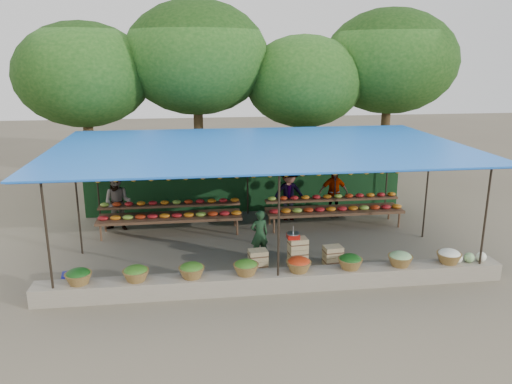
{
  "coord_description": "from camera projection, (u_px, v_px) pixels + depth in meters",
  "views": [
    {
      "loc": [
        -1.83,
        -12.94,
        5.12
      ],
      "look_at": [
        -0.08,
        0.2,
        1.48
      ],
      "focal_mm": 35.0,
      "sensor_mm": 36.0,
      "label": 1
    }
  ],
  "objects": [
    {
      "name": "customer_mid",
      "position": [
        289.0,
        194.0,
        15.88
      ],
      "size": [
        1.12,
        0.66,
        1.71
      ],
      "primitive_type": "imported",
      "rotation": [
        0.0,
        0.0,
        -0.02
      ],
      "color": "slate",
      "rests_on": "ground"
    },
    {
      "name": "produce_baskets",
      "position": [
        273.0,
        266.0,
        11.17
      ],
      "size": [
        8.98,
        0.58,
        0.34
      ],
      "color": "brown",
      "rests_on": "stone_curb"
    },
    {
      "name": "customer_right",
      "position": [
        333.0,
        192.0,
        16.27
      ],
      "size": [
        0.96,
        0.44,
        1.6
      ],
      "primitive_type": "imported",
      "rotation": [
        0.0,
        0.0,
        -0.05
      ],
      "color": "slate",
      "rests_on": "ground"
    },
    {
      "name": "fruit_table_right",
      "position": [
        334.0,
        207.0,
        15.41
      ],
      "size": [
        4.21,
        0.95,
        0.93
      ],
      "color": "#44331B",
      "rests_on": "ground"
    },
    {
      "name": "blue_crate_front",
      "position": [
        50.0,
        291.0,
        10.9
      ],
      "size": [
        0.58,
        0.47,
        0.31
      ],
      "primitive_type": "cube",
      "rotation": [
        0.0,
        0.0,
        0.19
      ],
      "color": "navy",
      "rests_on": "ground"
    },
    {
      "name": "vendor_seated",
      "position": [
        259.0,
        234.0,
        12.87
      ],
      "size": [
        0.53,
        0.39,
        1.31
      ],
      "primitive_type": "imported",
      "rotation": [
        0.0,
        0.0,
        3.32
      ],
      "color": "#1A3A1F",
      "rests_on": "ground"
    },
    {
      "name": "weighing_scale",
      "position": [
        293.0,
        236.0,
        12.24
      ],
      "size": [
        0.31,
        0.31,
        0.33
      ],
      "color": "#B2150E",
      "rests_on": "crate_counter"
    },
    {
      "name": "fruit_table_left",
      "position": [
        170.0,
        213.0,
        14.77
      ],
      "size": [
        4.21,
        0.95,
        0.93
      ],
      "color": "#44331B",
      "rests_on": "ground"
    },
    {
      "name": "customer_left",
      "position": [
        118.0,
        203.0,
        14.94
      ],
      "size": [
        0.95,
        0.82,
        1.71
      ],
      "primitive_type": "imported",
      "rotation": [
        0.0,
        0.0,
        -0.22
      ],
      "color": "slate",
      "rests_on": "ground"
    },
    {
      "name": "tree_row",
      "position": [
        251.0,
        67.0,
        18.6
      ],
      "size": [
        16.51,
        5.5,
        7.12
      ],
      "color": "#332312",
      "rests_on": "ground"
    },
    {
      "name": "ground",
      "position": [
        260.0,
        245.0,
        13.96
      ],
      "size": [
        60.0,
        60.0,
        0.0
      ],
      "primitive_type": "plane",
      "color": "#655A4A",
      "rests_on": "ground"
    },
    {
      "name": "netting_backdrop",
      "position": [
        247.0,
        175.0,
        16.64
      ],
      "size": [
        10.6,
        0.06,
        2.5
      ],
      "primitive_type": "cube",
      "color": "#163E1C",
      "rests_on": "ground"
    },
    {
      "name": "stone_curb",
      "position": [
        277.0,
        281.0,
        11.27
      ],
      "size": [
        10.6,
        0.55,
        0.4
      ],
      "primitive_type": "cube",
      "color": "gray",
      "rests_on": "ground"
    },
    {
      "name": "blue_crate_back",
      "position": [
        73.0,
        279.0,
        11.51
      ],
      "size": [
        0.51,
        0.4,
        0.28
      ],
      "primitive_type": "cube",
      "rotation": [
        0.0,
        0.0,
        0.14
      ],
      "color": "navy",
      "rests_on": "ground"
    },
    {
      "name": "crate_counter",
      "position": [
        297.0,
        256.0,
        12.39
      ],
      "size": [
        2.38,
        0.38,
        0.77
      ],
      "color": "tan",
      "rests_on": "ground"
    },
    {
      "name": "stall_canopy",
      "position": [
        260.0,
        150.0,
        13.32
      ],
      "size": [
        10.8,
        6.6,
        2.82
      ],
      "color": "black",
      "rests_on": "ground"
    }
  ]
}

